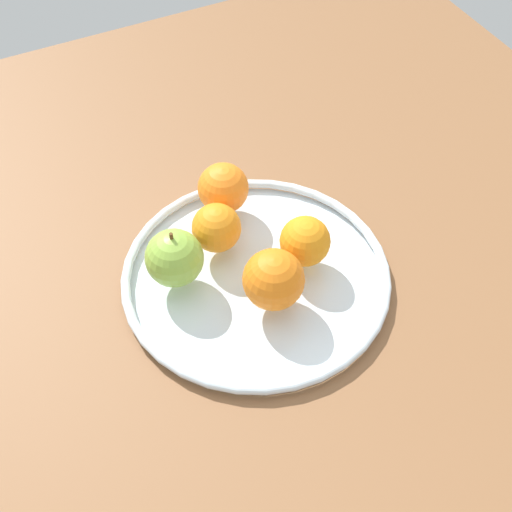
{
  "coord_description": "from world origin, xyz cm",
  "views": [
    {
      "loc": [
        -48.39,
        23.9,
        69.35
      ],
      "look_at": [
        0.0,
        0.0,
        4.8
      ],
      "focal_mm": 48.81,
      "sensor_mm": 36.0,
      "label": 1
    }
  ],
  "objects_px": {
    "orange_back_left": "(305,241)",
    "orange_front_right": "(223,188)",
    "fruit_bowl": "(256,276)",
    "orange_back_right": "(216,228)",
    "apple": "(174,258)",
    "orange_front_left": "(275,279)"
  },
  "relations": [
    {
      "from": "orange_back_left",
      "to": "orange_front_right",
      "type": "relative_size",
      "value": 0.94
    },
    {
      "from": "fruit_bowl",
      "to": "orange_back_right",
      "type": "distance_m",
      "value": 0.08
    },
    {
      "from": "apple",
      "to": "orange_back_left",
      "type": "relative_size",
      "value": 1.25
    },
    {
      "from": "orange_back_left",
      "to": "orange_front_right",
      "type": "distance_m",
      "value": 0.14
    },
    {
      "from": "orange_back_right",
      "to": "orange_front_left",
      "type": "bearing_deg",
      "value": -166.28
    },
    {
      "from": "orange_front_left",
      "to": "orange_back_right",
      "type": "bearing_deg",
      "value": 13.72
    },
    {
      "from": "apple",
      "to": "orange_back_right",
      "type": "bearing_deg",
      "value": -68.89
    },
    {
      "from": "orange_back_left",
      "to": "fruit_bowl",
      "type": "bearing_deg",
      "value": 83.99
    },
    {
      "from": "fruit_bowl",
      "to": "orange_back_right",
      "type": "xyz_separation_m",
      "value": [
        0.06,
        0.02,
        0.04
      ]
    },
    {
      "from": "orange_back_right",
      "to": "apple",
      "type": "bearing_deg",
      "value": 111.11
    },
    {
      "from": "apple",
      "to": "orange_front_left",
      "type": "xyz_separation_m",
      "value": [
        -0.08,
        -0.09,
        0.0
      ]
    },
    {
      "from": "orange_front_left",
      "to": "orange_front_right",
      "type": "bearing_deg",
      "value": -3.25
    },
    {
      "from": "fruit_bowl",
      "to": "orange_front_left",
      "type": "xyz_separation_m",
      "value": [
        -0.05,
        -0.0,
        0.05
      ]
    },
    {
      "from": "apple",
      "to": "orange_front_right",
      "type": "bearing_deg",
      "value": -50.72
    },
    {
      "from": "orange_front_right",
      "to": "orange_front_left",
      "type": "bearing_deg",
      "value": 176.75
    },
    {
      "from": "orange_front_left",
      "to": "orange_back_right",
      "type": "distance_m",
      "value": 0.11
    },
    {
      "from": "fruit_bowl",
      "to": "orange_back_right",
      "type": "relative_size",
      "value": 5.37
    },
    {
      "from": "orange_back_right",
      "to": "orange_front_right",
      "type": "xyz_separation_m",
      "value": [
        0.06,
        -0.04,
        0.0
      ]
    },
    {
      "from": "orange_front_left",
      "to": "orange_front_right",
      "type": "distance_m",
      "value": 0.17
    },
    {
      "from": "fruit_bowl",
      "to": "apple",
      "type": "relative_size",
      "value": 4.24
    },
    {
      "from": "fruit_bowl",
      "to": "orange_front_left",
      "type": "bearing_deg",
      "value": -177.57
    },
    {
      "from": "orange_back_right",
      "to": "orange_front_right",
      "type": "height_order",
      "value": "orange_front_right"
    }
  ]
}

